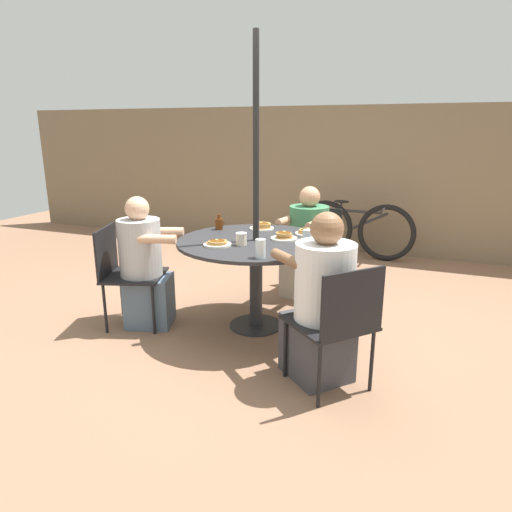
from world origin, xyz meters
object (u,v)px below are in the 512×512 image
object	(u,v)px
diner_north	(321,307)
diner_south	(144,268)
pancake_plate_b	(262,227)
patio_table	(256,253)
bicycle	(355,230)
patio_chair_north	(338,320)
diner_east	(307,248)
pancake_plate_c	(308,232)
drinking_glass_b	(260,249)
pancake_plate_d	(284,237)
syrup_bottle	(219,224)
coffee_cup	(241,239)
drinking_glass_a	(308,236)
patio_chair_east	(315,244)
pancake_plate_a	(217,243)
patio_chair_south	(124,269)

from	to	relation	value
diner_north	diner_south	xyz separation A→B (m)	(-1.57, 0.32, -0.01)
diner_north	pancake_plate_b	distance (m)	1.31
patio_table	bicycle	xyz separation A→B (m)	(0.40, 2.45, -0.27)
patio_chair_north	diner_east	size ratio (longest dim) A/B	0.77
patio_chair_north	pancake_plate_b	distance (m)	1.48
pancake_plate_c	drinking_glass_b	world-z (taller)	drinking_glass_b
patio_chair_north	bicycle	size ratio (longest dim) A/B	0.56
patio_chair_north	pancake_plate_c	xyz separation A→B (m)	(-0.49, 1.07, 0.28)
pancake_plate_d	syrup_bottle	xyz separation A→B (m)	(-0.65, 0.15, 0.03)
drinking_glass_b	syrup_bottle	bearing A→B (deg)	132.67
coffee_cup	drinking_glass_a	distance (m)	0.52
patio_chair_north	diner_east	bearing A→B (deg)	63.01
patio_chair_north	syrup_bottle	distance (m)	1.64
patio_table	pancake_plate_d	bearing A→B (deg)	26.70
patio_chair_east	pancake_plate_b	world-z (taller)	patio_chair_east
patio_chair_east	pancake_plate_a	distance (m)	1.44
patio_chair_east	pancake_plate_c	size ratio (longest dim) A/B	3.87
patio_chair_east	pancake_plate_c	bearing A→B (deg)	110.57
diner_east	pancake_plate_a	bearing A→B (deg)	82.88
patio_chair_east	pancake_plate_c	distance (m)	0.80
patio_chair_east	syrup_bottle	bearing A→B (deg)	62.32
pancake_plate_c	pancake_plate_a	bearing A→B (deg)	-131.64
patio_chair_south	pancake_plate_d	xyz separation A→B (m)	(1.25, 0.45, 0.29)
pancake_plate_b	drinking_glass_a	distance (m)	0.61
bicycle	syrup_bottle	bearing A→B (deg)	-107.95
patio_chair_north	drinking_glass_a	xyz separation A→B (m)	(-0.41, 0.79, 0.31)
patio_chair_south	pancake_plate_a	distance (m)	0.88
diner_north	bicycle	size ratio (longest dim) A/B	0.75
drinking_glass_a	pancake_plate_a	bearing A→B (deg)	-151.67
diner_south	pancake_plate_c	world-z (taller)	diner_south
patio_chair_north	syrup_bottle	xyz separation A→B (m)	(-1.27, 0.98, 0.31)
patio_table	bicycle	world-z (taller)	patio_table
syrup_bottle	drinking_glass_b	size ratio (longest dim) A/B	1.02
patio_chair_south	syrup_bottle	size ratio (longest dim) A/B	6.24
pancake_plate_b	diner_north	bearing A→B (deg)	-51.87
pancake_plate_d	bicycle	size ratio (longest dim) A/B	0.14
pancake_plate_a	bicycle	size ratio (longest dim) A/B	0.14
drinking_glass_a	bicycle	size ratio (longest dim) A/B	0.07
pancake_plate_c	pancake_plate_d	world-z (taller)	pancake_plate_d
patio_table	pancake_plate_b	xyz separation A→B (m)	(-0.10, 0.40, 0.14)
patio_chair_north	pancake_plate_c	bearing A→B (deg)	66.01
diner_east	bicycle	xyz separation A→B (m)	(0.22, 1.55, -0.12)
patio_chair_north	pancake_plate_c	distance (m)	1.21
pancake_plate_a	pancake_plate_d	size ratio (longest dim) A/B	1.00
patio_chair_north	bicycle	distance (m)	3.21
patio_chair_east	pancake_plate_c	world-z (taller)	patio_chair_east
coffee_cup	patio_chair_south	bearing A→B (deg)	-171.11
patio_chair_south	drinking_glass_b	xyz separation A→B (m)	(1.26, -0.12, 0.33)
drinking_glass_a	drinking_glass_b	world-z (taller)	drinking_glass_b
patio_chair_south	drinking_glass_a	xyz separation A→B (m)	(1.45, 0.41, 0.31)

